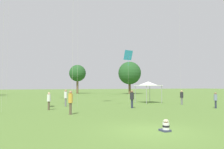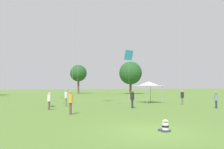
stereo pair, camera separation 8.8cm
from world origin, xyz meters
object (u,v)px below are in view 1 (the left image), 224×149
Objects in this scene: canopy_tent at (148,84)px; person_standing_1 at (216,99)px; person_standing_2 at (71,100)px; person_standing_4 at (49,99)px; seated_toddler at (166,127)px; person_standing_3 at (66,96)px; distant_tree_0 at (78,73)px; kite_4 at (128,56)px; distant_tree_2 at (130,73)px; person_standing_5 at (182,96)px; person_standing_0 at (132,98)px.

person_standing_1 is at bearing -72.69° from canopy_tent.
canopy_tent is (11.68, 7.97, 1.39)m from person_standing_2.
person_standing_1 is 16.22m from person_standing_4.
seated_toddler is 15.18m from person_standing_3.
person_standing_1 is 48.58m from distant_tree_0.
person_standing_3 is (-13.55, 7.46, 0.15)m from person_standing_1.
canopy_tent is 4.97m from kite_4.
kite_4 is at bearing 172.52° from person_standing_4.
kite_4 is 32.77m from distant_tree_2.
person_standing_3 is 0.25× the size of kite_4.
seated_toddler is 0.37× the size of person_standing_4.
distant_tree_0 reaches higher than person_standing_1.
person_standing_1 is (11.19, 7.50, 0.71)m from seated_toddler.
distant_tree_2 is at bearing -126.20° from person_standing_1.
person_standing_3 is at bearing -123.28° from person_standing_2.
canopy_tent is at bearing 58.79° from seated_toddler.
person_standing_2 is at bearing 70.17° from person_standing_4.
kite_4 is (-1.70, 2.47, 3.96)m from canopy_tent.
person_standing_4 is at bearing -50.35° from person_standing_3.
distant_tree_0 is at bearing 149.99° from person_standing_3.
canopy_tent reaches higher than person_standing_5.
kite_4 is at bearing 103.21° from person_standing_0.
person_standing_0 is 10.02m from kite_4.
person_standing_0 is at bearing 38.08° from person_standing_3.
person_standing_3 is 3.60m from person_standing_4.
seated_toddler is at bearing -71.89° from person_standing_0.
kite_4 is (-4.07, 6.19, 5.46)m from person_standing_5.
distant_tree_2 reaches higher than distant_tree_0.
seated_toddler is 11.29m from person_standing_0.
person_standing_3 is (-2.36, 14.97, 0.86)m from seated_toddler.
distant_tree_0 reaches higher than canopy_tent.
person_standing_5 is (-0.28, 4.74, 0.06)m from person_standing_1.
person_standing_2 is 15.40m from kite_4.
person_standing_2 is 14.67m from person_standing_5.
person_standing_4 is 15.31m from person_standing_5.
person_standing_4 is at bearing -162.91° from canopy_tent.
person_standing_3 is 1.08× the size of person_standing_5.
person_standing_1 is (7.66, -3.19, -0.11)m from person_standing_0.
kite_4 is at bearing 124.60° from canopy_tent.
distant_tree_0 is (12.22, 43.71, 5.09)m from person_standing_4.
person_standing_0 is 1.05× the size of person_standing_5.
seated_toddler is at bearing -114.07° from distant_tree_2.
seated_toddler is 0.07× the size of distant_tree_0.
person_standing_2 is at bearing -121.57° from person_standing_0.
distant_tree_2 reaches higher than person_standing_2.
seated_toddler is at bearing -98.00° from distant_tree_0.
distant_tree_0 is at bearing 120.93° from person_standing_0.
person_standing_5 is 4.66m from canopy_tent.
person_standing_1 is at bearing 126.60° from person_standing_4.
seated_toddler is 8.63m from person_standing_2.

